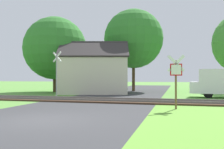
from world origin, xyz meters
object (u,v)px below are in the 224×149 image
at_px(house, 94,74).
at_px(tree_center, 133,39).
at_px(stop_sign_near, 176,76).
at_px(crossing_sign_far, 57,71).
at_px(tree_left, 55,48).

xyz_separation_m(house, tree_center, (3.21, 4.69, 4.13)).
xyz_separation_m(stop_sign_near, crossing_sign_far, (-9.66, 5.95, 0.49)).
xyz_separation_m(house, tree_left, (-5.01, 1.22, 2.89)).
height_order(house, tree_left, tree_left).
distance_m(crossing_sign_far, tree_left, 7.61).
relative_size(crossing_sign_far, house, 0.47).
relative_size(stop_sign_near, tree_left, 0.33).
height_order(crossing_sign_far, house, house).
bearing_deg(house, tree_left, 151.65).
distance_m(stop_sign_near, tree_left, 18.16).
bearing_deg(crossing_sign_far, stop_sign_near, -17.95).
relative_size(stop_sign_near, house, 0.35).
bearing_deg(crossing_sign_far, house, 86.06).
distance_m(tree_left, tree_center, 9.01).
distance_m(stop_sign_near, tree_center, 16.99).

